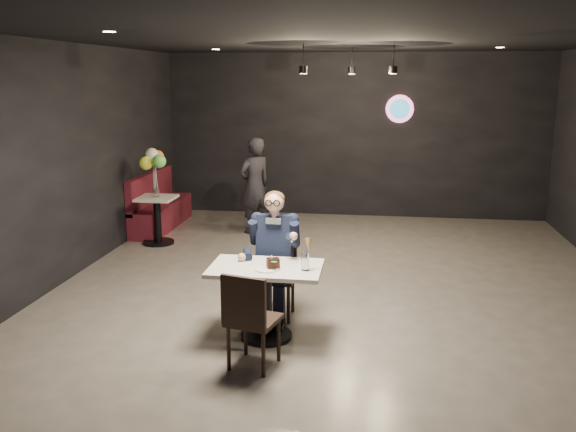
% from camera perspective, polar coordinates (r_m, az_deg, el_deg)
% --- Properties ---
extents(floor, '(9.00, 9.00, 0.00)m').
position_cam_1_polar(floor, '(7.33, 4.60, -7.66)').
color(floor, slate).
rests_on(floor, ground).
extents(wall_sign, '(0.50, 0.06, 0.50)m').
position_cam_1_polar(wall_sign, '(11.34, 10.41, 9.83)').
color(wall_sign, pink).
rests_on(wall_sign, floor).
extents(pendant_lights, '(1.40, 1.20, 0.36)m').
position_cam_1_polar(pendant_lights, '(8.87, 5.84, 14.85)').
color(pendant_lights, black).
rests_on(pendant_lights, floor).
extents(main_table, '(1.10, 0.70, 0.75)m').
position_cam_1_polar(main_table, '(6.14, -2.06, -8.07)').
color(main_table, white).
rests_on(main_table, floor).
extents(chair_far, '(0.42, 0.46, 0.92)m').
position_cam_1_polar(chair_far, '(6.62, -1.21, -5.69)').
color(chair_far, black).
rests_on(chair_far, floor).
extents(chair_near, '(0.52, 0.55, 0.92)m').
position_cam_1_polar(chair_near, '(5.54, -3.23, -9.51)').
color(chair_near, black).
rests_on(chair_near, floor).
extents(seated_man, '(0.60, 0.80, 1.44)m').
position_cam_1_polar(seated_man, '(6.54, -1.22, -3.53)').
color(seated_man, black).
rests_on(seated_man, floor).
extents(dessert_plate, '(0.24, 0.24, 0.01)m').
position_cam_1_polar(dessert_plate, '(5.91, -2.01, -4.98)').
color(dessert_plate, white).
rests_on(dessert_plate, main_table).
extents(cake_slice, '(0.14, 0.13, 0.08)m').
position_cam_1_polar(cake_slice, '(5.92, -1.40, -4.46)').
color(cake_slice, black).
rests_on(cake_slice, dessert_plate).
extents(mint_leaf, '(0.06, 0.04, 0.01)m').
position_cam_1_polar(mint_leaf, '(5.84, -1.31, -4.30)').
color(mint_leaf, '#2C873C').
rests_on(mint_leaf, cake_slice).
extents(sundae_glass, '(0.08, 0.08, 0.18)m').
position_cam_1_polar(sundae_glass, '(5.87, 1.61, -4.26)').
color(sundae_glass, silver).
rests_on(sundae_glass, main_table).
extents(wafer_cone, '(0.08, 0.08, 0.13)m').
position_cam_1_polar(wafer_cone, '(5.85, 1.92, -2.70)').
color(wafer_cone, '#B7874B').
rests_on(wafer_cone, sundae_glass).
extents(booth_bench, '(0.48, 1.92, 0.96)m').
position_cam_1_polar(booth_bench, '(10.74, -11.80, 1.42)').
color(booth_bench, '#4F1119').
rests_on(booth_bench, floor).
extents(side_table, '(0.56, 0.56, 0.70)m').
position_cam_1_polar(side_table, '(9.75, -12.10, -0.54)').
color(side_table, white).
rests_on(side_table, floor).
extents(balloon_vase, '(0.10, 0.10, 0.14)m').
position_cam_1_polar(balloon_vase, '(9.65, -12.23, 2.19)').
color(balloon_vase, silver).
rests_on(balloon_vase, side_table).
extents(balloon_bunch, '(0.38, 0.38, 0.62)m').
position_cam_1_polar(balloon_bunch, '(9.59, -12.34, 4.48)').
color(balloon_bunch, '#F8FF35').
rests_on(balloon_bunch, balloon_vase).
extents(passerby, '(0.69, 0.68, 1.60)m').
position_cam_1_polar(passerby, '(10.15, -3.13, 2.85)').
color(passerby, black).
rests_on(passerby, floor).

